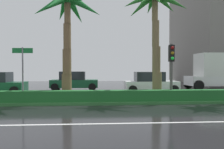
{
  "coord_description": "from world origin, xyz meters",
  "views": [
    {
      "loc": [
        2.43,
        -5.95,
        1.97
      ],
      "look_at": [
        3.5,
        10.07,
        1.56
      ],
      "focal_mm": 35.83,
      "sensor_mm": 36.0,
      "label": 1
    }
  ],
  "objects": [
    {
      "name": "palm_tree_centre",
      "position": [
        6.01,
        7.64,
        5.56
      ],
      "size": [
        4.23,
        4.21,
        6.94
      ],
      "color": "brown",
      "rests_on": "median_strip"
    },
    {
      "name": "near_lane_divider_stripe",
      "position": [
        0.0,
        2.0,
        0.0
      ],
      "size": [
        81.0,
        0.14,
        0.01
      ],
      "primitive_type": "cube",
      "color": "white",
      "rests_on": "ground_plane"
    },
    {
      "name": "car_in_traffic_third",
      "position": [
        6.81,
        12.11,
        0.83
      ],
      "size": [
        4.3,
        2.02,
        1.72
      ],
      "color": "white",
      "rests_on": "ground_plane"
    },
    {
      "name": "car_in_traffic_second",
      "position": [
        0.29,
        14.96,
        0.83
      ],
      "size": [
        4.3,
        2.02,
        1.72
      ],
      "color": "#195133",
      "rests_on": "ground_plane"
    },
    {
      "name": "median_strip",
      "position": [
        0.0,
        8.0,
        0.07
      ],
      "size": [
        85.5,
        4.0,
        0.15
      ],
      "primitive_type": "cube",
      "color": "#2D6B33",
      "rests_on": "ground_plane"
    },
    {
      "name": "traffic_signal_median_right",
      "position": [
        6.73,
        6.73,
        2.4
      ],
      "size": [
        0.28,
        0.43,
        3.27
      ],
      "color": "#4C4C47",
      "rests_on": "median_strip"
    },
    {
      "name": "street_name_sign",
      "position": [
        -1.65,
        6.63,
        2.08
      ],
      "size": [
        1.1,
        0.08,
        3.0
      ],
      "color": "slate",
      "rests_on": "median_strip"
    },
    {
      "name": "ground_plane",
      "position": [
        0.0,
        9.0,
        -0.05
      ],
      "size": [
        90.0,
        42.0,
        0.1
      ],
      "primitive_type": "cube",
      "color": "black"
    },
    {
      "name": "palm_tree_centre_left",
      "position": [
        0.69,
        7.41,
        5.07
      ],
      "size": [
        4.13,
        4.07,
        6.53
      ],
      "color": "brown",
      "rests_on": "median_strip"
    },
    {
      "name": "box_truck_lead",
      "position": [
        14.29,
        14.94,
        1.55
      ],
      "size": [
        6.4,
        2.64,
        3.46
      ],
      "color": "white",
      "rests_on": "ground_plane"
    },
    {
      "name": "median_hedge",
      "position": [
        0.0,
        6.6,
        0.45
      ],
      "size": [
        76.5,
        0.7,
        0.6
      ],
      "color": "#1E6028",
      "rests_on": "median_strip"
    }
  ]
}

